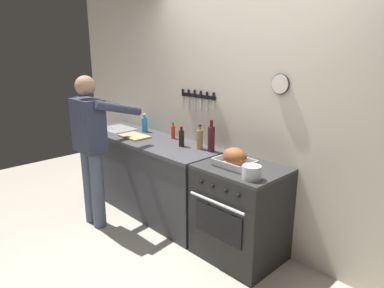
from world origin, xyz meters
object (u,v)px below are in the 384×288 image
at_px(person_cook, 92,142).
at_px(bottle_hot_sauce, 173,132).
at_px(roasting_pan, 235,158).
at_px(cutting_board, 134,136).
at_px(saucepan, 252,172).
at_px(stove, 240,212).
at_px(bottle_wine_red, 211,138).
at_px(bottle_dish_soap, 145,124).
at_px(bottle_vinegar, 200,139).
at_px(bottle_soy_sauce, 181,138).

xyz_separation_m(person_cook, bottle_hot_sauce, (0.33, 0.87, 0.03)).
distance_m(roasting_pan, cutting_board, 1.51).
bearing_deg(saucepan, stove, 142.14).
relative_size(stove, bottle_wine_red, 2.72).
xyz_separation_m(cutting_board, bottle_dish_soap, (-0.14, 0.26, 0.09)).
bearing_deg(bottle_vinegar, person_cook, -137.14).
bearing_deg(bottle_dish_soap, bottle_wine_red, -1.19).
height_order(cutting_board, bottle_dish_soap, bottle_dish_soap).
bearing_deg(stove, roasting_pan, -144.27).
bearing_deg(bottle_vinegar, bottle_dish_soap, 177.53).
bearing_deg(person_cook, bottle_soy_sauce, -33.87).
bearing_deg(person_cook, stove, -58.73).
bearing_deg(cutting_board, bottle_soy_sauce, 11.83).
bearing_deg(person_cook, saucepan, -67.05).
bearing_deg(stove, bottle_vinegar, 168.97).
relative_size(stove, bottle_dish_soap, 3.93).
height_order(stove, roasting_pan, roasting_pan).
xyz_separation_m(cutting_board, bottle_vinegar, (0.89, 0.21, 0.10)).
bearing_deg(bottle_hot_sauce, stove, -10.13).
distance_m(saucepan, bottle_vinegar, 0.97).
relative_size(stove, bottle_vinegar, 3.45).
xyz_separation_m(roasting_pan, cutting_board, (-1.50, -0.04, -0.07)).
height_order(stove, cutting_board, cutting_board).
height_order(person_cook, bottle_soy_sauce, person_cook).
height_order(roasting_pan, bottle_soy_sauce, bottle_soy_sauce).
height_order(cutting_board, bottle_hot_sauce, bottle_hot_sauce).
height_order(cutting_board, bottle_wine_red, bottle_wine_red).
relative_size(bottle_soy_sauce, bottle_dish_soap, 0.97).
height_order(roasting_pan, bottle_dish_soap, bottle_dish_soap).
relative_size(person_cook, bottle_soy_sauce, 7.47).
height_order(saucepan, bottle_dish_soap, bottle_dish_soap).
relative_size(bottle_dish_soap, bottle_wine_red, 0.69).
xyz_separation_m(person_cook, roasting_pan, (1.47, 0.62, 0.03)).
bearing_deg(roasting_pan, bottle_soy_sauce, 172.90).
bearing_deg(roasting_pan, saucepan, -25.84).
relative_size(stove, person_cook, 0.54).
bearing_deg(stove, bottle_soy_sauce, 176.05).
bearing_deg(bottle_dish_soap, saucepan, -10.52).
bearing_deg(roasting_pan, bottle_hot_sauce, 167.36).
bearing_deg(person_cook, roasting_pan, -59.29).
xyz_separation_m(stove, bottle_hot_sauce, (-1.19, 0.21, 0.53)).
bearing_deg(saucepan, cutting_board, 176.73).
distance_m(stove, bottle_soy_sauce, 1.04).
xyz_separation_m(bottle_vinegar, bottle_hot_sauce, (-0.52, 0.08, -0.03)).
bearing_deg(cutting_board, stove, 3.00).
bearing_deg(stove, bottle_hot_sauce, 169.87).
relative_size(person_cook, cutting_board, 4.61).
height_order(stove, person_cook, person_cook).
bearing_deg(bottle_soy_sauce, cutting_board, -168.17).
xyz_separation_m(cutting_board, bottle_soy_sauce, (0.68, 0.14, 0.08)).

